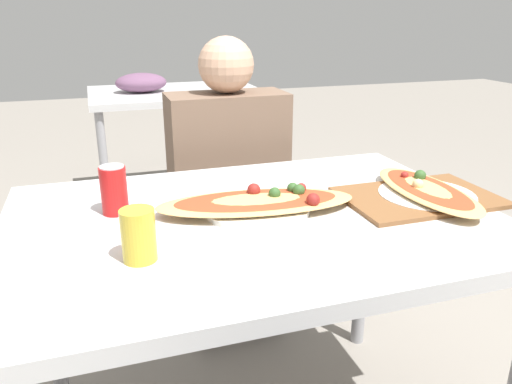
{
  "coord_description": "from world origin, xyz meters",
  "views": [
    {
      "loc": [
        -0.35,
        -1.1,
        1.25
      ],
      "look_at": [
        0.01,
        0.01,
        0.82
      ],
      "focal_mm": 35.0,
      "sensor_mm": 36.0,
      "label": 1
    }
  ],
  "objects_px": {
    "soda_can": "(114,190)",
    "drink_glass": "(139,235)",
    "pizza_second": "(427,191)",
    "dining_table": "(254,243)",
    "pizza_main": "(258,203)",
    "person_seated": "(229,168)",
    "chair_far_seated": "(223,204)"
  },
  "relations": [
    {
      "from": "pizza_main",
      "to": "soda_can",
      "type": "height_order",
      "value": "soda_can"
    },
    {
      "from": "person_seated",
      "to": "drink_glass",
      "type": "relative_size",
      "value": 10.5
    },
    {
      "from": "chair_far_seated",
      "to": "soda_can",
      "type": "height_order",
      "value": "same"
    },
    {
      "from": "dining_table",
      "to": "chair_far_seated",
      "type": "height_order",
      "value": "chair_far_seated"
    },
    {
      "from": "chair_far_seated",
      "to": "drink_glass",
      "type": "xyz_separation_m",
      "value": [
        -0.4,
        -0.91,
        0.32
      ]
    },
    {
      "from": "pizza_main",
      "to": "pizza_second",
      "type": "xyz_separation_m",
      "value": [
        0.47,
        -0.06,
        -0.0
      ]
    },
    {
      "from": "chair_far_seated",
      "to": "person_seated",
      "type": "distance_m",
      "value": 0.22
    },
    {
      "from": "drink_glass",
      "to": "soda_can",
      "type": "bearing_deg",
      "value": 96.77
    },
    {
      "from": "dining_table",
      "to": "person_seated",
      "type": "distance_m",
      "value": 0.65
    },
    {
      "from": "chair_far_seated",
      "to": "pizza_main",
      "type": "height_order",
      "value": "chair_far_seated"
    },
    {
      "from": "person_seated",
      "to": "soda_can",
      "type": "relative_size",
      "value": 9.35
    },
    {
      "from": "soda_can",
      "to": "drink_glass",
      "type": "height_order",
      "value": "soda_can"
    },
    {
      "from": "dining_table",
      "to": "chair_far_seated",
      "type": "distance_m",
      "value": 0.79
    },
    {
      "from": "chair_far_seated",
      "to": "pizza_main",
      "type": "relative_size",
      "value": 1.66
    },
    {
      "from": "person_seated",
      "to": "pizza_second",
      "type": "xyz_separation_m",
      "value": [
        0.38,
        -0.67,
        0.09
      ]
    },
    {
      "from": "soda_can",
      "to": "dining_table",
      "type": "bearing_deg",
      "value": -21.32
    },
    {
      "from": "chair_far_seated",
      "to": "dining_table",
      "type": "bearing_deg",
      "value": 81.92
    },
    {
      "from": "chair_far_seated",
      "to": "drink_glass",
      "type": "relative_size",
      "value": 7.98
    },
    {
      "from": "drink_glass",
      "to": "person_seated",
      "type": "bearing_deg",
      "value": 63.14
    },
    {
      "from": "person_seated",
      "to": "drink_glass",
      "type": "xyz_separation_m",
      "value": [
        -0.4,
        -0.8,
        0.13
      ]
    },
    {
      "from": "person_seated",
      "to": "soda_can",
      "type": "distance_m",
      "value": 0.69
    },
    {
      "from": "pizza_main",
      "to": "pizza_second",
      "type": "bearing_deg",
      "value": -6.85
    },
    {
      "from": "person_seated",
      "to": "soda_can",
      "type": "bearing_deg",
      "value": 49.83
    },
    {
      "from": "pizza_second",
      "to": "dining_table",
      "type": "bearing_deg",
      "value": 177.03
    },
    {
      "from": "person_seated",
      "to": "drink_glass",
      "type": "bearing_deg",
      "value": 63.14
    },
    {
      "from": "dining_table",
      "to": "soda_can",
      "type": "distance_m",
      "value": 0.38
    },
    {
      "from": "dining_table",
      "to": "pizza_main",
      "type": "distance_m",
      "value": 0.1
    },
    {
      "from": "dining_table",
      "to": "soda_can",
      "type": "xyz_separation_m",
      "value": [
        -0.33,
        0.13,
        0.14
      ]
    },
    {
      "from": "chair_far_seated",
      "to": "soda_can",
      "type": "distance_m",
      "value": 0.83
    },
    {
      "from": "chair_far_seated",
      "to": "soda_can",
      "type": "relative_size",
      "value": 7.11
    },
    {
      "from": "person_seated",
      "to": "pizza_main",
      "type": "xyz_separation_m",
      "value": [
        -0.09,
        -0.61,
        0.09
      ]
    },
    {
      "from": "person_seated",
      "to": "soda_can",
      "type": "xyz_separation_m",
      "value": [
        -0.44,
        -0.52,
        0.14
      ]
    }
  ]
}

